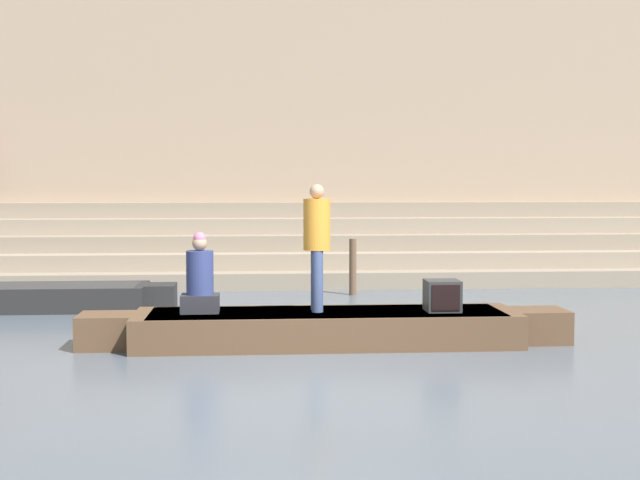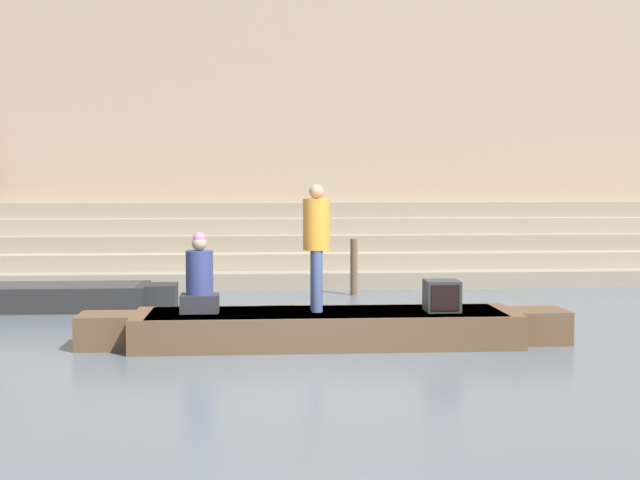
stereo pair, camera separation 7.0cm
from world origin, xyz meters
name	(u,v)px [view 2 (the right image)]	position (x,y,z in m)	size (l,w,h in m)	color
ground_plane	(312,373)	(0.00, 0.00, 0.00)	(120.00, 120.00, 0.00)	#4C5660
ghat_steps	(286,252)	(0.00, 9.69, 0.64)	(36.00, 2.94, 1.74)	gray
back_wall	(283,128)	(0.00, 11.36, 3.51)	(34.20, 1.28, 7.08)	tan
rowboat_main	(326,327)	(0.30, 1.80, 0.24)	(6.67, 1.45, 0.45)	brown
person_standing	(316,238)	(0.17, 1.87, 1.45)	(0.37, 0.37, 1.74)	#3D4C75
person_rowing	(200,281)	(-1.42, 1.86, 0.89)	(0.52, 0.41, 1.09)	#28282D
tv_set	(442,296)	(1.88, 1.73, 0.67)	(0.46, 0.47, 0.43)	#2D2D2D
moored_boat_shore	(40,296)	(-4.41, 5.46, 0.23)	(4.72, 1.24, 0.43)	black
mooring_post	(354,267)	(1.25, 7.05, 0.55)	(0.14, 0.14, 1.11)	brown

